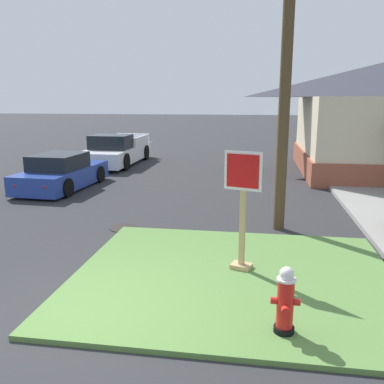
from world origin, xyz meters
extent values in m
plane|color=#2B2B2D|center=(0.00, 0.00, 0.00)|extent=(160.00, 160.00, 0.00)
cube|color=#567F3D|center=(2.15, 1.70, 0.04)|extent=(5.60, 4.78, 0.08)
cylinder|color=black|center=(2.92, -0.03, 0.12)|extent=(0.28, 0.28, 0.08)
cylinder|color=red|center=(2.92, -0.03, 0.49)|extent=(0.22, 0.22, 0.66)
cylinder|color=silver|center=(2.92, -0.03, 0.83)|extent=(0.25, 0.25, 0.03)
sphere|color=silver|center=(2.92, -0.03, 0.91)|extent=(0.19, 0.19, 0.19)
cube|color=silver|center=(2.92, -0.03, 0.98)|extent=(0.04, 0.04, 0.04)
cylinder|color=red|center=(2.77, -0.03, 0.52)|extent=(0.08, 0.09, 0.09)
cylinder|color=red|center=(3.07, -0.03, 0.52)|extent=(0.08, 0.09, 0.09)
cylinder|color=red|center=(2.92, -0.19, 0.47)|extent=(0.12, 0.09, 0.12)
cube|color=tan|center=(2.27, 2.02, 1.13)|extent=(0.11, 0.11, 2.10)
cube|color=tan|center=(2.27, 2.02, 0.12)|extent=(0.43, 0.38, 0.08)
cube|color=white|center=(2.26, 1.97, 1.89)|extent=(0.65, 0.22, 0.68)
cube|color=red|center=(2.26, 1.96, 1.89)|extent=(0.56, 0.19, 0.58)
cylinder|color=black|center=(-0.69, 4.22, 0.01)|extent=(0.70, 0.70, 0.02)
cube|color=#233D93|center=(-4.30, 8.40, 0.41)|extent=(1.94, 4.12, 0.64)
cube|color=black|center=(-4.31, 8.20, 0.97)|extent=(1.59, 1.93, 0.56)
cylinder|color=black|center=(-5.05, 9.69, 0.31)|extent=(0.25, 0.63, 0.62)
cylinder|color=black|center=(-3.41, 9.61, 0.31)|extent=(0.25, 0.63, 0.62)
cylinder|color=black|center=(-5.18, 7.20, 0.31)|extent=(0.25, 0.63, 0.62)
cylinder|color=black|center=(-3.54, 7.11, 0.31)|extent=(0.25, 0.63, 0.62)
sphere|color=white|center=(-4.72, 10.39, 0.47)|extent=(0.14, 0.14, 0.14)
sphere|color=red|center=(-4.92, 6.46, 0.47)|extent=(0.12, 0.12, 0.12)
sphere|color=white|center=(-3.67, 10.34, 0.47)|extent=(0.14, 0.14, 0.14)
sphere|color=red|center=(-3.88, 6.40, 0.47)|extent=(0.12, 0.12, 0.12)
cube|color=silver|center=(-4.22, 14.05, 0.50)|extent=(2.03, 5.52, 0.68)
cube|color=black|center=(-4.23, 13.28, 1.14)|extent=(1.77, 1.44, 0.68)
cube|color=silver|center=(-3.27, 15.01, 1.06)|extent=(0.11, 2.31, 0.44)
cube|color=silver|center=(-5.17, 15.02, 1.06)|extent=(0.11, 2.31, 0.44)
cube|color=silver|center=(-4.21, 16.75, 1.06)|extent=(1.80, 0.11, 0.44)
cylinder|color=black|center=(-3.29, 12.39, 0.38)|extent=(0.26, 0.76, 0.76)
cylinder|color=black|center=(-5.17, 12.40, 0.38)|extent=(0.26, 0.76, 0.76)
cylinder|color=black|center=(-3.27, 15.70, 0.38)|extent=(0.26, 0.76, 0.76)
cylinder|color=black|center=(-5.16, 15.71, 0.38)|extent=(0.26, 0.76, 0.76)
cylinder|color=#4C3823|center=(3.07, 4.77, 5.10)|extent=(0.26, 0.26, 10.19)
camera|label=1|loc=(2.48, -5.10, 3.10)|focal=38.58mm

